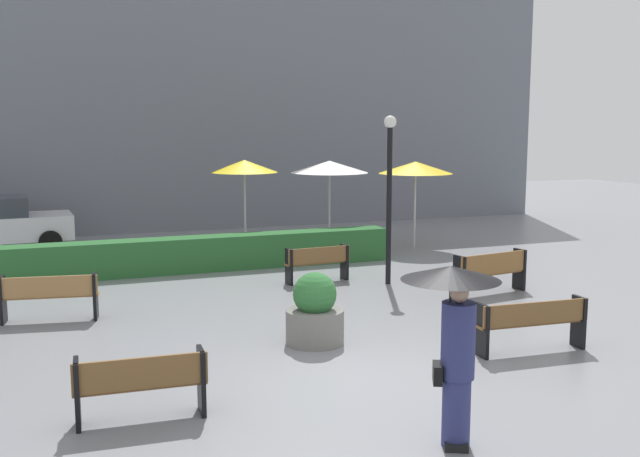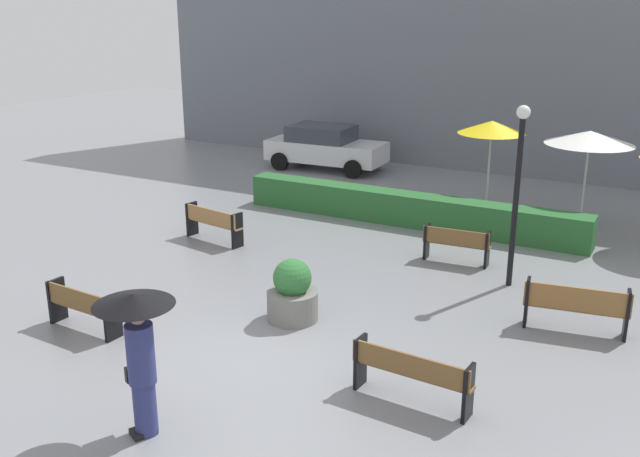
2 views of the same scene
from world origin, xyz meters
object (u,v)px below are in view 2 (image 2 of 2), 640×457
at_px(patio_umbrella_yellow, 492,127).
at_px(parked_car, 325,147).
at_px(bench_near_left, 82,306).
at_px(bench_near_right, 411,372).
at_px(bench_far_left, 213,222).
at_px(planter_pot, 293,294).
at_px(lamp_post, 518,178).
at_px(bench_far_right, 576,305).
at_px(patio_umbrella_white, 590,138).
at_px(bench_back_row, 456,243).
at_px(pedestrian_with_umbrella, 138,340).

height_order(patio_umbrella_yellow, parked_car, patio_umbrella_yellow).
bearing_deg(bench_near_left, bench_near_right, 5.24).
height_order(bench_far_left, planter_pot, planter_pot).
height_order(planter_pot, lamp_post, lamp_post).
xyz_separation_m(planter_pot, parked_car, (-5.56, 11.55, 0.30)).
distance_m(bench_far_right, patio_umbrella_white, 7.17).
xyz_separation_m(bench_back_row, parked_car, (-7.27, 7.12, 0.32)).
bearing_deg(planter_pot, bench_far_right, 22.58).
relative_size(bench_near_right, bench_back_row, 1.22).
distance_m(patio_umbrella_white, parked_car, 9.80).
bearing_deg(bench_far_right, lamp_post, 133.67).
xyz_separation_m(bench_far_left, patio_umbrella_yellow, (5.26, 5.81, 1.93)).
xyz_separation_m(pedestrian_with_umbrella, lamp_post, (3.04, 7.86, 0.94)).
bearing_deg(pedestrian_with_umbrella, patio_umbrella_yellow, 85.38).
relative_size(bench_near_right, bench_near_left, 1.17).
bearing_deg(pedestrian_with_umbrella, parked_car, 109.80).
relative_size(bench_far_right, patio_umbrella_yellow, 0.70).
distance_m(bench_far_left, lamp_post, 7.51).
distance_m(bench_far_left, pedestrian_with_umbrella, 8.36).
bearing_deg(bench_back_row, patio_umbrella_white, 65.40).
bearing_deg(bench_back_row, parked_car, 135.62).
bearing_deg(bench_back_row, pedestrian_with_umbrella, -100.59).
xyz_separation_m(bench_near_right, pedestrian_with_umbrella, (-2.96, -2.48, 0.89)).
bearing_deg(pedestrian_with_umbrella, bench_near_left, 149.08).
xyz_separation_m(bench_far_left, pedestrian_with_umbrella, (4.21, -7.16, 0.89)).
xyz_separation_m(bench_far_right, patio_umbrella_white, (-1.04, 6.84, 1.85)).
distance_m(bench_far_right, patio_umbrella_yellow, 7.95).
distance_m(bench_far_left, parked_car, 8.69).
bearing_deg(patio_umbrella_yellow, lamp_post, -68.68).
distance_m(planter_pot, lamp_post, 5.18).
bearing_deg(bench_back_row, lamp_post, -27.66).
bearing_deg(patio_umbrella_yellow, bench_near_left, -111.00).
bearing_deg(parked_car, patio_umbrella_white, -16.34).
bearing_deg(patio_umbrella_white, bench_near_left, -121.58).
xyz_separation_m(bench_far_right, lamp_post, (-1.62, 1.70, 1.81)).
height_order(bench_near_right, patio_umbrella_yellow, patio_umbrella_yellow).
bearing_deg(bench_near_right, bench_back_row, 102.46).
relative_size(patio_umbrella_yellow, parked_car, 0.62).
relative_size(bench_back_row, planter_pot, 1.29).
relative_size(bench_near_left, pedestrian_with_umbrella, 0.78).
height_order(bench_far_left, bench_back_row, bench_far_left).
bearing_deg(planter_pot, bench_far_left, 144.02).
height_order(planter_pot, parked_car, parked_car).
height_order(bench_far_right, patio_umbrella_yellow, patio_umbrella_yellow).
height_order(bench_back_row, lamp_post, lamp_post).
bearing_deg(parked_car, bench_near_left, -79.87).
distance_m(bench_near_right, pedestrian_with_umbrella, 3.96).
bearing_deg(bench_near_left, patio_umbrella_white, 58.42).
distance_m(pedestrian_with_umbrella, planter_pot, 4.27).
xyz_separation_m(bench_near_left, patio_umbrella_yellow, (4.24, 11.06, 1.96)).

